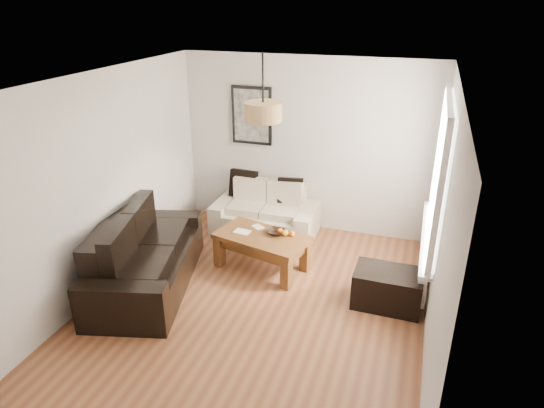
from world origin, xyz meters
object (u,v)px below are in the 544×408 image
(coffee_table, at_px, (262,252))
(ottoman, at_px, (387,288))
(loveseat_cream, at_px, (265,211))
(sofa_leather, at_px, (146,254))

(coffee_table, height_order, ottoman, coffee_table)
(ottoman, bearing_deg, loveseat_cream, 146.44)
(sofa_leather, relative_size, coffee_table, 1.72)
(sofa_leather, height_order, ottoman, sofa_leather)
(coffee_table, bearing_deg, loveseat_cream, 106.37)
(loveseat_cream, height_order, ottoman, loveseat_cream)
(loveseat_cream, bearing_deg, ottoman, -34.30)
(loveseat_cream, relative_size, ottoman, 1.97)
(loveseat_cream, xyz_separation_m, ottoman, (1.94, -1.29, -0.16))
(loveseat_cream, distance_m, ottoman, 2.34)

